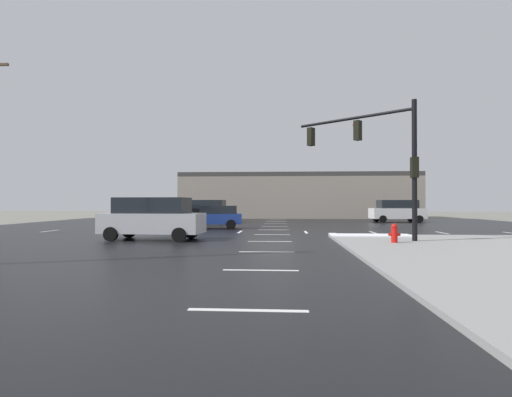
# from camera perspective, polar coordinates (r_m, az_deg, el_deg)

# --- Properties ---
(ground_plane) EXTENTS (120.00, 120.00, 0.00)m
(ground_plane) POSITION_cam_1_polar(r_m,az_deg,el_deg) (24.78, 2.36, -4.76)
(ground_plane) COLOR slate
(road_asphalt) EXTENTS (44.00, 44.00, 0.02)m
(road_asphalt) POSITION_cam_1_polar(r_m,az_deg,el_deg) (24.78, 2.36, -4.74)
(road_asphalt) COLOR black
(road_asphalt) RESTS_ON ground_plane
(snow_strip_curbside) EXTENTS (4.00, 1.60, 0.06)m
(snow_strip_curbside) POSITION_cam_1_polar(r_m,az_deg,el_deg) (21.24, 15.77, -4.97)
(snow_strip_curbside) COLOR white
(snow_strip_curbside) RESTS_ON sidewalk_corner
(lane_markings) EXTENTS (36.15, 36.15, 0.01)m
(lane_markings) POSITION_cam_1_polar(r_m,az_deg,el_deg) (23.41, 5.24, -4.95)
(lane_markings) COLOR silver
(lane_markings) RESTS_ON road_asphalt
(traffic_signal_mast) EXTENTS (4.89, 4.12, 6.17)m
(traffic_signal_mast) POSITION_cam_1_polar(r_m,az_deg,el_deg) (19.88, 16.67, 6.63)
(traffic_signal_mast) COLOR black
(traffic_signal_mast) RESTS_ON sidewalk_corner
(fire_hydrant) EXTENTS (0.48, 0.26, 0.79)m
(fire_hydrant) POSITION_cam_1_polar(r_m,az_deg,el_deg) (17.99, 18.77, -4.59)
(fire_hydrant) COLOR red
(fire_hydrant) RESTS_ON sidewalk_corner
(strip_building_background) EXTENTS (27.23, 8.00, 5.24)m
(strip_building_background) POSITION_cam_1_polar(r_m,az_deg,el_deg) (49.14, 5.84, 0.36)
(strip_building_background) COLOR gray
(strip_building_background) RESTS_ON ground_plane
(suv_black) EXTENTS (4.92, 2.39, 2.03)m
(suv_black) POSITION_cam_1_polar(r_m,az_deg,el_deg) (36.91, -7.03, -1.70)
(suv_black) COLOR black
(suv_black) RESTS_ON road_asphalt
(sedan_blue) EXTENTS (4.68, 2.44, 1.58)m
(sedan_blue) POSITION_cam_1_polar(r_m,az_deg,el_deg) (28.22, -6.25, -2.52)
(sedan_blue) COLOR navy
(sedan_blue) RESTS_ON road_asphalt
(suv_silver) EXTENTS (4.93, 2.41, 2.03)m
(suv_silver) POSITION_cam_1_polar(r_m,az_deg,el_deg) (20.21, -14.25, -2.59)
(suv_silver) COLOR #B7BABF
(suv_silver) RESTS_ON road_asphalt
(suv_white) EXTENTS (4.94, 2.44, 2.03)m
(suv_white) POSITION_cam_1_polar(r_m,az_deg,el_deg) (39.52, 19.13, -1.60)
(suv_white) COLOR white
(suv_white) RESTS_ON road_asphalt
(sedan_green) EXTENTS (2.38, 4.67, 1.58)m
(sedan_green) POSITION_cam_1_polar(r_m,az_deg,el_deg) (33.43, -11.34, -2.21)
(sedan_green) COLOR #195933
(sedan_green) RESTS_ON road_asphalt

